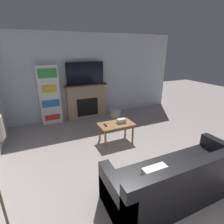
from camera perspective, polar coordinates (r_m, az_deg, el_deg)
The scene contains 9 objects.
wall_back at distance 5.96m, azimuth -7.33°, elevation 11.43°, with size 6.23×0.06×2.70m.
fireplace at distance 5.94m, azimuth -8.33°, elevation 3.63°, with size 1.39×0.28×1.13m.
tv at distance 5.74m, azimuth -8.73°, elevation 12.37°, with size 1.21×0.03×0.71m.
couch at distance 3.11m, azimuth 20.71°, elevation -19.95°, with size 2.30×0.86×0.83m.
coffee_table at distance 4.39m, azimuth 1.37°, elevation -4.71°, with size 0.87×0.51×0.46m.
tissue_box at distance 4.41m, azimuth 3.07°, elevation -2.87°, with size 0.22×0.12×0.10m.
remote_control at distance 4.27m, azimuth -2.16°, elevation -4.26°, with size 0.04×0.15×0.02m.
bookshelf at distance 5.64m, azimuth -19.72°, elevation 5.22°, with size 0.60×0.29×1.78m.
storage_basket at distance 6.06m, azimuth 1.12°, elevation -0.43°, with size 0.36×0.36×0.21m.
Camera 1 is at (-1.75, -0.83, 2.22)m, focal length 28.00 mm.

